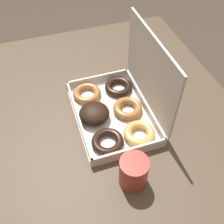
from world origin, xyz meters
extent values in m
plane|color=#42382D|center=(0.00, 0.00, 0.00)|extent=(8.00, 8.00, 0.00)
cube|color=#4C3D2D|center=(0.00, 0.00, 0.70)|extent=(1.26, 0.95, 0.03)
cylinder|color=#4C3D2D|center=(-0.58, -0.43, 0.34)|extent=(0.06, 0.06, 0.69)
cylinder|color=#4C3D2D|center=(-0.58, 0.43, 0.34)|extent=(0.06, 0.06, 0.69)
cube|color=white|center=(-0.03, 0.00, 0.72)|extent=(0.37, 0.26, 0.01)
cube|color=beige|center=(-0.03, -0.12, 0.74)|extent=(0.37, 0.01, 0.04)
cube|color=beige|center=(-0.03, 0.13, 0.74)|extent=(0.37, 0.01, 0.04)
cube|color=beige|center=(-0.21, 0.00, 0.74)|extent=(0.01, 0.26, 0.04)
cube|color=beige|center=(0.16, 0.00, 0.74)|extent=(0.01, 0.26, 0.04)
cube|color=beige|center=(-0.03, 0.14, 0.89)|extent=(0.37, 0.01, 0.26)
torus|color=#9E6633|center=(-0.15, -0.06, 0.74)|extent=(0.11, 0.11, 0.03)
ellipsoid|color=black|center=(-0.03, -0.06, 0.75)|extent=(0.11, 0.11, 0.06)
torus|color=black|center=(0.09, -0.05, 0.74)|extent=(0.11, 0.11, 0.03)
torus|color=black|center=(-0.14, 0.07, 0.74)|extent=(0.11, 0.11, 0.03)
torus|color=#9E6633|center=(-0.02, 0.06, 0.74)|extent=(0.11, 0.11, 0.03)
torus|color=tan|center=(0.10, 0.06, 0.74)|extent=(0.11, 0.11, 0.03)
cylinder|color=#A3382D|center=(0.24, -0.02, 0.77)|extent=(0.08, 0.08, 0.11)
cylinder|color=black|center=(0.24, -0.02, 0.82)|extent=(0.07, 0.07, 0.01)
camera|label=1|loc=(0.57, -0.19, 1.46)|focal=42.00mm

